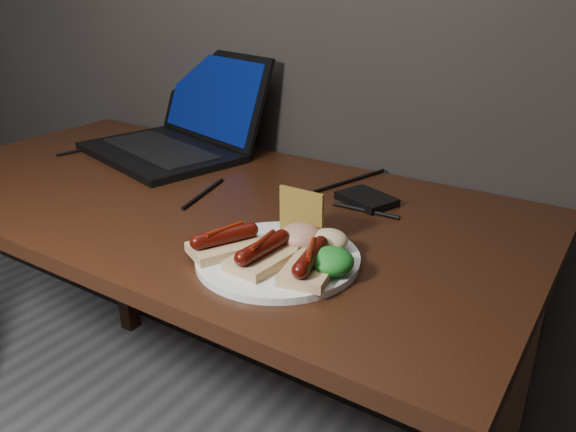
{
  "coord_description": "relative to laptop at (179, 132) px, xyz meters",
  "views": [
    {
      "loc": [
        0.77,
        0.56,
        1.18
      ],
      "look_at": [
        0.31,
        1.25,
        0.82
      ],
      "focal_mm": 35.0,
      "sensor_mm": 36.0,
      "label": 1
    }
  ],
  "objects": [
    {
      "name": "salsa_mound",
      "position": [
        0.58,
        -0.33,
        -0.02
      ],
      "size": [
        0.07,
        0.07,
        0.04
      ],
      "primitive_type": "ellipsoid",
      "color": "maroon",
      "rests_on": "plate"
    },
    {
      "name": "bread_sausage_left",
      "position": [
        0.49,
        -0.41,
        -0.02
      ],
      "size": [
        0.11,
        0.13,
        0.04
      ],
      "color": "#DABB80",
      "rests_on": "plate"
    },
    {
      "name": "salad_greens",
      "position": [
        0.67,
        -0.38,
        -0.02
      ],
      "size": [
        0.07,
        0.07,
        0.04
      ],
      "primitive_type": "ellipsoid",
      "color": "#115813",
      "rests_on": "plate"
    },
    {
      "name": "crispbread",
      "position": [
        0.56,
        -0.29,
        0.0
      ],
      "size": [
        0.08,
        0.01,
        0.08
      ],
      "primitive_type": "cube",
      "color": "#AB852E",
      "rests_on": "plate"
    },
    {
      "name": "laptop",
      "position": [
        0.0,
        0.0,
        0.0
      ],
      "size": [
        0.48,
        0.45,
        0.25
      ],
      "color": "black",
      "rests_on": "desk"
    },
    {
      "name": "hard_drive",
      "position": [
        0.57,
        -0.06,
        -0.04
      ],
      "size": [
        0.13,
        0.11,
        0.02
      ],
      "primitive_type": "cube",
      "rotation": [
        0.0,
        0.0,
        -0.37
      ],
      "color": "black",
      "rests_on": "desk"
    },
    {
      "name": "desk_cables",
      "position": [
        0.27,
        -0.09,
        -0.05
      ],
      "size": [
        0.9,
        0.44,
        0.01
      ],
      "color": "black",
      "rests_on": "desk"
    },
    {
      "name": "plate",
      "position": [
        0.57,
        -0.37,
        -0.05
      ],
      "size": [
        0.33,
        0.33,
        0.01
      ],
      "primitive_type": "cylinder",
      "rotation": [
        0.0,
        0.0,
        -0.25
      ],
      "color": "silver",
      "rests_on": "desk"
    },
    {
      "name": "coleslaw_mound",
      "position": [
        0.63,
        -0.31,
        -0.02
      ],
      "size": [
        0.06,
        0.06,
        0.04
      ],
      "primitive_type": "ellipsoid",
      "color": "beige",
      "rests_on": "plate"
    },
    {
      "name": "desk",
      "position": [
        0.25,
        -0.22,
        -0.14
      ],
      "size": [
        1.4,
        0.7,
        0.75
      ],
      "color": "#351B0D",
      "rests_on": "ground"
    },
    {
      "name": "bread_sausage_right",
      "position": [
        0.64,
        -0.39,
        -0.02
      ],
      "size": [
        0.09,
        0.13,
        0.04
      ],
      "color": "#DABB80",
      "rests_on": "plate"
    },
    {
      "name": "bread_sausage_center",
      "position": [
        0.56,
        -0.41,
        -0.02
      ],
      "size": [
        0.08,
        0.12,
        0.04
      ],
      "color": "#DABB80",
      "rests_on": "plate"
    }
  ]
}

